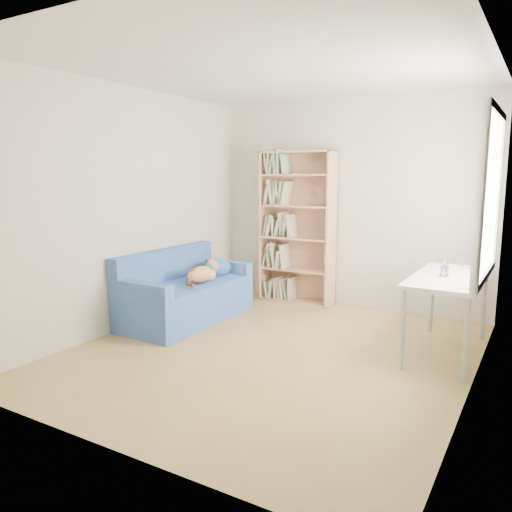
{
  "coord_description": "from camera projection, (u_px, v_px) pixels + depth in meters",
  "views": [
    {
      "loc": [
        2.18,
        -3.99,
        1.67
      ],
      "look_at": [
        -0.37,
        0.33,
        0.85
      ],
      "focal_mm": 35.0,
      "sensor_mm": 36.0,
      "label": 1
    }
  ],
  "objects": [
    {
      "name": "ground",
      "position": [
        272.0,
        352.0,
        4.76
      ],
      "size": [
        4.0,
        4.0,
        0.0
      ],
      "primitive_type": "plane",
      "color": "olive",
      "rests_on": "ground"
    },
    {
      "name": "room_shell",
      "position": [
        284.0,
        179.0,
        4.47
      ],
      "size": [
        3.54,
        4.04,
        2.62
      ],
      "color": "silver",
      "rests_on": "ground"
    },
    {
      "name": "sofa",
      "position": [
        186.0,
        293.0,
        5.77
      ],
      "size": [
        0.8,
        1.65,
        0.81
      ],
      "rotation": [
        0.0,
        0.0,
        -0.01
      ],
      "color": "navy",
      "rests_on": "ground"
    },
    {
      "name": "bookshelf",
      "position": [
        297.0,
        234.0,
        6.48
      ],
      "size": [
        0.99,
        0.31,
        1.97
      ],
      "color": "tan",
      "rests_on": "ground"
    },
    {
      "name": "desk",
      "position": [
        449.0,
        283.0,
        4.61
      ],
      "size": [
        0.61,
        1.32,
        0.75
      ],
      "color": "silver",
      "rests_on": "ground"
    },
    {
      "name": "pen_cup",
      "position": [
        444.0,
        270.0,
        4.56
      ],
      "size": [
        0.08,
        0.08,
        0.15
      ],
      "color": "white",
      "rests_on": "desk"
    }
  ]
}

